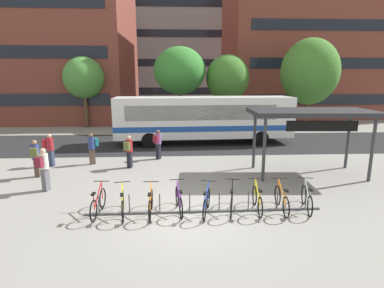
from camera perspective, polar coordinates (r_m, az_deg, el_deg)
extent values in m
plane|color=gray|center=(10.09, -0.78, -13.40)|extent=(200.00, 200.00, 0.00)
cube|color=#232326|center=(20.88, -1.95, 0.16)|extent=(80.00, 7.20, 0.01)
cube|color=white|center=(20.65, 2.29, 5.22)|extent=(12.10, 3.06, 2.70)
cube|color=#1947A3|center=(20.74, 2.28, 3.44)|extent=(12.12, 3.08, 0.36)
cube|color=black|center=(21.95, 16.71, 8.10)|extent=(1.10, 2.34, 0.40)
cube|color=black|center=(22.22, 17.85, 5.84)|extent=(0.17, 2.19, 1.40)
cube|color=black|center=(21.80, 1.08, 6.67)|extent=(9.83, 0.48, 0.97)
cube|color=black|center=(19.34, 1.91, 5.95)|extent=(9.83, 0.48, 0.97)
cylinder|color=black|center=(22.75, 11.21, 2.21)|extent=(1.01, 0.34, 1.00)
cylinder|color=black|center=(20.58, 13.01, 1.08)|extent=(1.01, 0.34, 1.00)
cylinder|color=black|center=(21.84, -7.87, 1.91)|extent=(1.01, 0.34, 1.00)
cylinder|color=black|center=(19.57, -8.15, 0.71)|extent=(1.01, 0.34, 1.00)
cube|color=#47474C|center=(10.27, 2.38, -12.75)|extent=(7.92, 0.16, 0.06)
cylinder|color=#47474C|center=(10.39, -17.36, -11.09)|extent=(0.04, 0.04, 0.70)
cylinder|color=#47474C|center=(10.20, -11.85, -11.23)|extent=(0.04, 0.04, 0.70)
cylinder|color=#47474C|center=(10.10, -6.18, -11.26)|extent=(0.04, 0.04, 0.70)
cylinder|color=#47474C|center=(10.10, -0.45, -11.19)|extent=(0.04, 0.04, 0.70)
cylinder|color=#47474C|center=(10.19, 5.22, -11.01)|extent=(0.04, 0.04, 0.70)
cylinder|color=#47474C|center=(10.38, 10.72, -10.74)|extent=(0.04, 0.04, 0.70)
cylinder|color=#47474C|center=(10.66, 15.97, -10.38)|extent=(0.04, 0.04, 0.70)
cylinder|color=#47474C|center=(11.02, 20.90, -9.97)|extent=(0.04, 0.04, 0.70)
torus|color=black|center=(10.91, -16.68, -9.90)|extent=(0.07, 0.71, 0.70)
torus|color=black|center=(10.01, -18.27, -12.05)|extent=(0.07, 0.71, 0.70)
cube|color=red|center=(10.36, -17.52, -9.29)|extent=(0.07, 0.92, 0.58)
cylinder|color=red|center=(9.99, -18.20, -10.44)|extent=(0.03, 0.03, 0.55)
cube|color=black|center=(9.90, -18.31, -9.03)|extent=(0.11, 0.22, 0.05)
cylinder|color=red|center=(10.78, -16.81, -8.39)|extent=(0.03, 0.03, 0.65)
cylinder|color=black|center=(10.67, -16.92, -6.81)|extent=(0.52, 0.05, 0.03)
torus|color=black|center=(10.65, -13.04, -10.23)|extent=(0.16, 0.70, 0.70)
torus|color=black|center=(9.71, -13.10, -12.50)|extent=(0.16, 0.70, 0.70)
cube|color=yellow|center=(10.08, -13.16, -9.63)|extent=(0.18, 0.91, 0.58)
cylinder|color=yellow|center=(9.70, -13.17, -10.84)|extent=(0.03, 0.03, 0.55)
cube|color=black|center=(9.60, -13.25, -9.39)|extent=(0.13, 0.23, 0.05)
cylinder|color=yellow|center=(10.52, -13.13, -8.69)|extent=(0.04, 0.04, 0.65)
cylinder|color=black|center=(10.41, -13.21, -7.07)|extent=(0.52, 0.11, 0.03)
torus|color=black|center=(10.51, -7.70, -10.33)|extent=(0.06, 0.70, 0.70)
torus|color=black|center=(9.58, -8.08, -12.66)|extent=(0.06, 0.70, 0.70)
cube|color=orange|center=(9.94, -7.93, -9.74)|extent=(0.05, 0.92, 0.58)
cylinder|color=orange|center=(9.56, -8.08, -10.98)|extent=(0.03, 0.03, 0.55)
cube|color=black|center=(9.46, -8.13, -9.51)|extent=(0.10, 0.22, 0.05)
cylinder|color=orange|center=(10.38, -7.76, -8.77)|extent=(0.03, 0.03, 0.65)
cylinder|color=black|center=(10.27, -7.81, -7.13)|extent=(0.52, 0.04, 0.03)
torus|color=black|center=(10.64, -2.86, -9.94)|extent=(0.13, 0.70, 0.70)
torus|color=black|center=(9.71, -2.10, -12.19)|extent=(0.13, 0.70, 0.70)
cube|color=#702893|center=(10.07, -2.53, -9.33)|extent=(0.14, 0.92, 0.58)
cylinder|color=#702893|center=(9.69, -2.20, -10.53)|extent=(0.03, 0.03, 0.55)
cube|color=black|center=(9.59, -2.21, -9.07)|extent=(0.13, 0.23, 0.05)
cylinder|color=#702893|center=(10.50, -2.86, -8.40)|extent=(0.04, 0.04, 0.65)
cylinder|color=black|center=(10.40, -2.88, -6.78)|extent=(0.52, 0.09, 0.03)
torus|color=black|center=(10.50, 3.13, -10.25)|extent=(0.20, 0.70, 0.70)
torus|color=black|center=(9.57, 2.39, -12.56)|extent=(0.20, 0.70, 0.70)
cube|color=#1E3DB2|center=(9.93, 2.81, -9.65)|extent=(0.24, 0.90, 0.58)
cylinder|color=#1E3DB2|center=(9.56, 2.48, -10.87)|extent=(0.04, 0.04, 0.55)
cube|color=black|center=(9.46, 2.50, -9.40)|extent=(0.15, 0.24, 0.05)
cylinder|color=#1E3DB2|center=(10.37, 3.14, -8.69)|extent=(0.04, 0.04, 0.65)
cylinder|color=black|center=(10.26, 3.16, -7.05)|extent=(0.51, 0.14, 0.03)
torus|color=black|center=(10.75, 7.66, -9.81)|extent=(0.19, 0.70, 0.70)
torus|color=black|center=(9.81, 7.50, -12.03)|extent=(0.19, 0.70, 0.70)
cube|color=black|center=(10.18, 7.64, -9.19)|extent=(0.22, 0.91, 0.58)
cylinder|color=black|center=(9.79, 7.56, -10.38)|extent=(0.04, 0.04, 0.55)
cube|color=black|center=(9.70, 7.60, -8.94)|extent=(0.14, 0.24, 0.05)
cylinder|color=black|center=(10.61, 7.71, -8.28)|extent=(0.04, 0.04, 0.65)
cylinder|color=black|center=(10.51, 7.76, -6.67)|extent=(0.51, 0.14, 0.03)
torus|color=black|center=(10.94, 11.84, -9.56)|extent=(0.10, 0.71, 0.70)
torus|color=black|center=(10.02, 12.89, -11.71)|extent=(0.10, 0.71, 0.70)
cube|color=yellow|center=(10.38, 12.40, -8.95)|extent=(0.10, 0.92, 0.58)
cylinder|color=yellow|center=(10.00, 12.85, -10.09)|extent=(0.03, 0.03, 0.55)
cube|color=black|center=(9.91, 12.92, -8.68)|extent=(0.12, 0.23, 0.05)
cylinder|color=yellow|center=(10.81, 11.93, -8.05)|extent=(0.03, 0.03, 0.65)
cylinder|color=black|center=(10.71, 12.01, -6.48)|extent=(0.52, 0.07, 0.03)
torus|color=black|center=(11.14, 16.01, -9.37)|extent=(0.09, 0.71, 0.70)
torus|color=black|center=(10.24, 17.51, -11.44)|extent=(0.09, 0.71, 0.70)
cube|color=orange|center=(10.59, 16.80, -8.75)|extent=(0.09, 0.92, 0.58)
cylinder|color=orange|center=(10.23, 17.44, -9.86)|extent=(0.03, 0.03, 0.55)
cube|color=black|center=(10.13, 17.54, -8.47)|extent=(0.11, 0.23, 0.05)
cylinder|color=orange|center=(11.02, 16.13, -7.89)|extent=(0.03, 0.03, 0.65)
cylinder|color=black|center=(10.91, 16.23, -6.34)|extent=(0.52, 0.06, 0.03)
torus|color=black|center=(11.50, 20.55, -9.00)|extent=(0.19, 0.70, 0.70)
torus|color=black|center=(10.57, 21.59, -10.97)|extent=(0.19, 0.70, 0.70)
cube|color=#B7BABF|center=(10.94, 21.15, -8.38)|extent=(0.23, 0.91, 0.58)
cylinder|color=#B7BABF|center=(10.57, 21.59, -9.44)|extent=(0.04, 0.04, 0.55)
cube|color=black|center=(10.48, 21.70, -8.10)|extent=(0.14, 0.24, 0.05)
cylinder|color=#B7BABF|center=(11.38, 20.68, -7.56)|extent=(0.04, 0.04, 0.65)
cylinder|color=black|center=(11.28, 20.80, -6.06)|extent=(0.51, 0.14, 0.03)
cylinder|color=#38383D|center=(13.16, 13.60, -1.10)|extent=(0.15, 0.15, 2.82)
cylinder|color=#38383D|center=(14.96, 31.16, -0.96)|extent=(0.15, 0.15, 2.82)
cylinder|color=#38383D|center=(15.10, 11.81, 0.67)|extent=(0.15, 0.15, 2.82)
cylinder|color=#38383D|center=(16.69, 27.62, 0.61)|extent=(0.15, 0.15, 2.82)
cube|color=#28282D|center=(14.59, 21.90, 5.65)|extent=(5.58, 3.09, 0.20)
cube|color=black|center=(13.58, 23.56, 3.17)|extent=(2.97, 0.22, 0.44)
cube|color=#2D3851|center=(16.89, -25.28, -2.47)|extent=(0.31, 0.26, 0.84)
cylinder|color=maroon|center=(16.73, -25.50, -0.03)|extent=(0.42, 0.42, 0.63)
sphere|color=tan|center=(16.66, -25.64, 1.40)|extent=(0.22, 0.22, 0.22)
cube|color=#B21E23|center=(16.89, -26.20, 0.12)|extent=(0.25, 0.32, 0.40)
cube|color=#47382D|center=(16.50, -18.49, -2.28)|extent=(0.33, 0.31, 0.83)
cylinder|color=navy|center=(16.34, -18.66, 0.15)|extent=(0.47, 0.47, 0.60)
sphere|color=brown|center=(16.26, -18.76, 1.57)|extent=(0.22, 0.22, 0.22)
cube|color=#197075|center=(16.41, -17.80, 0.36)|extent=(0.30, 0.33, 0.40)
cube|color=#47382D|center=(15.35, -27.47, -4.06)|extent=(0.25, 0.30, 0.85)
cylinder|color=navy|center=(15.18, -27.74, -1.35)|extent=(0.41, 0.41, 0.65)
sphere|color=#936B4C|center=(15.09, -27.91, 0.26)|extent=(0.22, 0.22, 0.22)
cube|color=#56602D|center=(14.92, -27.95, -1.45)|extent=(0.31, 0.24, 0.40)
cube|color=#565660|center=(13.31, -26.13, -6.14)|extent=(0.27, 0.31, 0.92)
cylinder|color=beige|center=(13.11, -26.44, -2.97)|extent=(0.42, 0.42, 0.61)
sphere|color=tan|center=(13.01, -26.62, -1.21)|extent=(0.22, 0.22, 0.22)
cube|color=maroon|center=(12.91, -27.19, -3.12)|extent=(0.32, 0.25, 0.40)
cube|color=black|center=(15.36, -11.81, -2.95)|extent=(0.26, 0.30, 0.83)
cylinder|color=maroon|center=(15.19, -11.93, -0.35)|extent=(0.42, 0.42, 0.60)
sphere|color=tan|center=(15.11, -11.99, 1.17)|extent=(0.22, 0.22, 0.22)
cube|color=#56602D|center=(14.96, -12.34, -0.45)|extent=(0.32, 0.25, 0.40)
cube|color=black|center=(16.77, -6.43, -1.41)|extent=(0.29, 0.32, 0.87)
cylinder|color=#7F4C93|center=(16.62, -6.49, 0.99)|extent=(0.45, 0.45, 0.57)
sphere|color=brown|center=(16.55, -6.52, 2.32)|extent=(0.22, 0.22, 0.22)
cube|color=maroon|center=(16.39, -6.93, 0.92)|extent=(0.33, 0.28, 0.40)
cylinder|color=brown|center=(29.43, -19.54, 5.87)|extent=(0.32, 0.32, 2.93)
ellipsoid|color=#4C8E3D|center=(29.28, -19.97, 11.82)|extent=(3.58, 3.58, 3.75)
cylinder|color=brown|center=(27.79, -2.30, 6.64)|extent=(0.32, 0.32, 3.34)
ellipsoid|color=#388433|center=(27.67, -2.36, 13.81)|extent=(4.66, 4.66, 4.24)
cylinder|color=brown|center=(29.12, 20.96, 5.36)|extent=(0.32, 0.32, 2.59)
ellipsoid|color=#427A2D|center=(28.96, 21.54, 12.71)|extent=(5.00, 5.00, 5.73)
cylinder|color=brown|center=(28.33, 6.62, 6.05)|extent=(0.32, 0.32, 2.73)
ellipsoid|color=#427A2D|center=(28.17, 6.78, 12.41)|extent=(3.92, 3.92, 4.17)
cube|color=brown|center=(37.85, -24.69, 17.36)|extent=(16.20, 13.59, 16.91)
cube|color=black|center=(31.39, -28.27, 7.44)|extent=(14.26, 0.06, 1.10)
cube|color=black|center=(31.43, -29.07, 15.12)|extent=(14.26, 0.06, 1.10)
cube|color=black|center=(32.03, -29.91, 22.64)|extent=(14.26, 0.06, 1.10)
cube|color=brown|center=(41.20, 22.96, 18.33)|extent=(21.83, 11.36, 18.82)
cube|color=black|center=(35.85, 25.95, 7.63)|extent=(19.21, 0.06, 1.10)
cube|color=black|center=(35.83, 26.52, 13.63)|extent=(19.21, 0.06, 1.10)
cube|color=black|center=(36.20, 27.12, 19.57)|extent=(19.21, 0.06, 1.10)
cube|color=gray|center=(53.49, -1.83, 16.76)|extent=(18.13, 11.26, 17.21)
cube|color=black|center=(47.70, -1.64, 10.07)|extent=(15.95, 0.06, 1.10)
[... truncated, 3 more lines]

